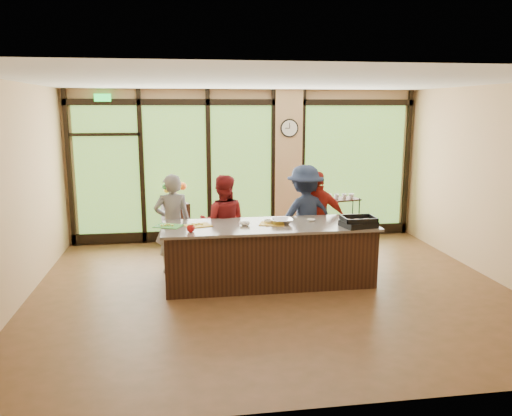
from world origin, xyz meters
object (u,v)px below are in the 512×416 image
object	(u,v)px
roasting_pan	(358,224)
flower_stand	(176,225)
island_base	(269,255)
cook_left	(173,224)
cook_right	(305,216)
bar_cart	(340,214)

from	to	relation	value
roasting_pan	flower_stand	xyz separation A→B (m)	(-2.70, 2.55, -0.53)
island_base	cook_left	bearing A→B (deg)	153.16
island_base	cook_right	size ratio (longest dim) A/B	1.80
island_base	flower_stand	size ratio (longest dim) A/B	3.55
island_base	roasting_pan	size ratio (longest dim) A/B	6.50
roasting_pan	flower_stand	size ratio (longest dim) A/B	0.55
cook_right	roasting_pan	bearing A→B (deg)	103.86
island_base	cook_left	world-z (taller)	cook_left
island_base	roasting_pan	distance (m)	1.42
cook_right	bar_cart	bearing A→B (deg)	-140.66
cook_right	flower_stand	distance (m)	2.64
roasting_pan	cook_right	bearing A→B (deg)	103.20
island_base	cook_right	distance (m)	1.14
island_base	cook_left	size ratio (longest dim) A/B	1.91
bar_cart	roasting_pan	bearing A→B (deg)	-115.38
cook_left	roasting_pan	size ratio (longest dim) A/B	3.40
flower_stand	bar_cart	xyz separation A→B (m)	(3.21, -0.13, 0.16)
flower_stand	cook_right	bearing A→B (deg)	-53.46
roasting_pan	cook_left	bearing A→B (deg)	145.41
flower_stand	bar_cart	world-z (taller)	bar_cart
cook_right	island_base	bearing A→B (deg)	33.04
cook_left	cook_right	xyz separation A→B (m)	(2.19, 0.02, 0.05)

